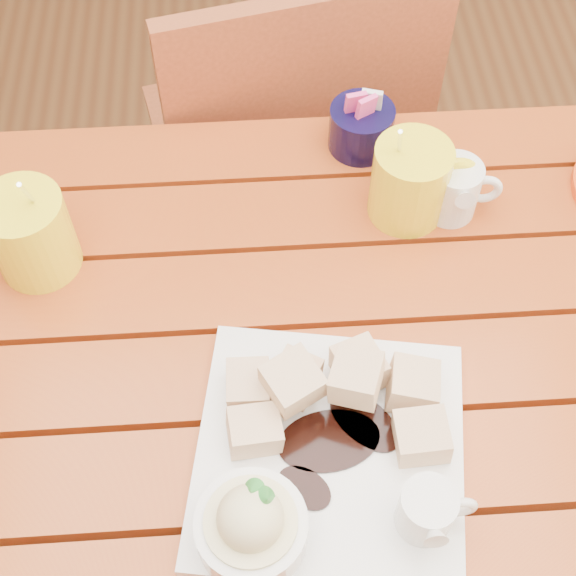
{
  "coord_description": "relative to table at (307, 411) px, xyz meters",
  "views": [
    {
      "loc": [
        -0.05,
        -0.42,
        1.54
      ],
      "look_at": [
        -0.02,
        0.06,
        0.82
      ],
      "focal_mm": 50.0,
      "sensor_mm": 36.0,
      "label": 1
    }
  ],
  "objects": [
    {
      "name": "coffee_mug_right",
      "position": [
        0.14,
        0.22,
        0.16
      ],
      "size": [
        0.14,
        0.1,
        0.16
      ],
      "rotation": [
        0.0,
        0.0,
        0.05
      ],
      "color": "yellow",
      "rests_on": "table"
    },
    {
      "name": "coffee_mug_left",
      "position": [
        -0.32,
        0.17,
        0.16
      ],
      "size": [
        0.14,
        0.1,
        0.16
      ],
      "rotation": [
        0.0,
        0.0,
        -0.32
      ],
      "color": "yellow",
      "rests_on": "table"
    },
    {
      "name": "sugar_caddy",
      "position": [
        0.1,
        0.34,
        0.14
      ],
      "size": [
        0.09,
        0.09,
        0.09
      ],
      "color": "black",
      "rests_on": "table"
    },
    {
      "name": "cream_pitcher",
      "position": [
        0.2,
        0.22,
        0.15
      ],
      "size": [
        0.09,
        0.08,
        0.08
      ],
      "rotation": [
        0.0,
        0.0,
        -0.09
      ],
      "color": "white",
      "rests_on": "table"
    },
    {
      "name": "table",
      "position": [
        0.0,
        0.0,
        0.0
      ],
      "size": [
        1.2,
        0.79,
        0.75
      ],
      "color": "#9B2C14",
      "rests_on": "ground"
    },
    {
      "name": "chair_far",
      "position": [
        0.01,
        0.57,
        -0.14
      ],
      "size": [
        0.51,
        0.51,
        0.9
      ],
      "rotation": [
        0.0,
        0.0,
        3.36
      ],
      "color": "brown",
      "rests_on": "ground"
    },
    {
      "name": "ground",
      "position": [
        0.0,
        -0.0,
        -0.64
      ],
      "size": [
        5.0,
        5.0,
        0.0
      ],
      "primitive_type": "plane",
      "color": "#583019",
      "rests_on": "ground"
    },
    {
      "name": "dessert_plate",
      "position": [
        -0.01,
        -0.12,
        0.14
      ],
      "size": [
        0.32,
        0.32,
        0.11
      ],
      "rotation": [
        0.0,
        0.0,
        -0.17
      ],
      "color": "white",
      "rests_on": "table"
    }
  ]
}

